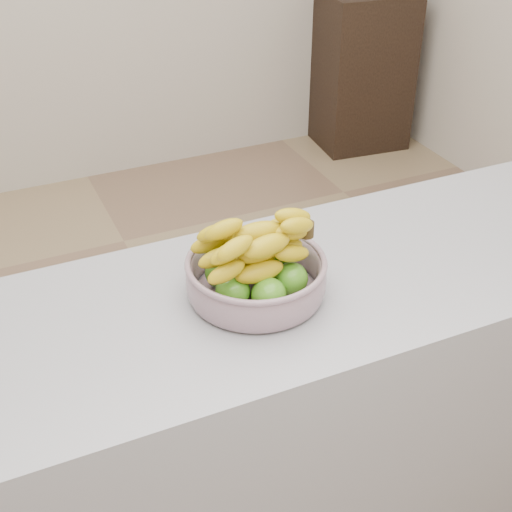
% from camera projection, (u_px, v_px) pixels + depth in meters
% --- Properties ---
extents(ground, '(4.00, 4.00, 0.00)m').
position_uv_depth(ground, '(218.00, 408.00, 2.53)').
color(ground, '#8F7757').
rests_on(ground, ground).
extents(counter, '(2.00, 0.60, 0.90)m').
position_uv_depth(counter, '(292.00, 424.00, 1.86)').
color(counter, '#9B9BA3').
rests_on(counter, ground).
extents(cabinet, '(0.54, 0.45, 0.91)m').
position_uv_depth(cabinet, '(363.00, 71.00, 4.21)').
color(cabinet, black).
rests_on(cabinet, ground).
extents(fruit_bowl, '(0.31, 0.31, 0.18)m').
position_uv_depth(fruit_bowl, '(256.00, 272.00, 1.54)').
color(fruit_bowl, '#9DABBC').
rests_on(fruit_bowl, counter).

